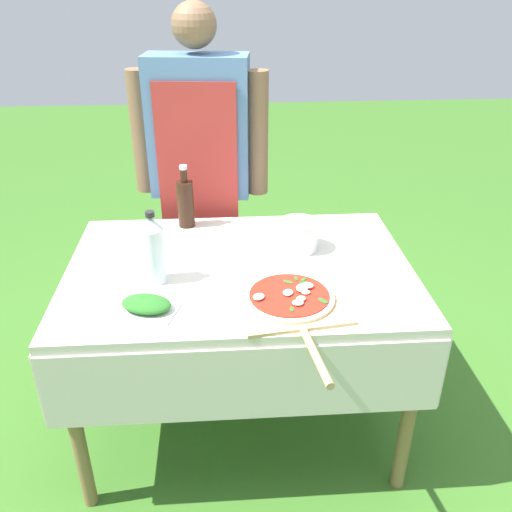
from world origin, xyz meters
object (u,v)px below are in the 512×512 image
at_px(person_cook, 201,162).
at_px(mixing_tub, 298,235).
at_px(prep_table, 240,288).
at_px(water_bottle, 153,249).
at_px(herb_container, 146,305).
at_px(oil_bottle, 186,202).
at_px(pizza_on_peel, 290,300).

bearing_deg(person_cook, mixing_tub, 134.27).
bearing_deg(prep_table, water_bottle, -164.43).
distance_m(herb_container, mixing_tub, 0.67).
bearing_deg(mixing_tub, person_cook, 127.23).
bearing_deg(prep_table, oil_bottle, 119.54).
height_order(oil_bottle, water_bottle, oil_bottle).
relative_size(pizza_on_peel, water_bottle, 2.33).
xyz_separation_m(water_bottle, herb_container, (-0.01, -0.19, -0.10)).
distance_m(prep_table, mixing_tub, 0.30).
bearing_deg(prep_table, person_cook, 103.14).
xyz_separation_m(water_bottle, mixing_tub, (0.53, 0.21, -0.07)).
distance_m(person_cook, mixing_tub, 0.64).
xyz_separation_m(prep_table, oil_bottle, (-0.21, 0.36, 0.20)).
bearing_deg(pizza_on_peel, prep_table, 112.86).
relative_size(person_cook, water_bottle, 6.12).
bearing_deg(herb_container, pizza_on_peel, 0.83).
xyz_separation_m(oil_bottle, water_bottle, (-0.09, -0.45, 0.02)).
height_order(person_cook, herb_container, person_cook).
xyz_separation_m(pizza_on_peel, oil_bottle, (-0.36, 0.63, 0.09)).
bearing_deg(oil_bottle, herb_container, -98.98).
relative_size(oil_bottle, water_bottle, 1.01).
xyz_separation_m(person_cook, pizza_on_peel, (0.30, -0.88, -0.18)).
xyz_separation_m(prep_table, herb_container, (-0.31, -0.27, 0.11)).
relative_size(pizza_on_peel, mixing_tub, 4.10).
height_order(prep_table, water_bottle, water_bottle).
bearing_deg(mixing_tub, prep_table, -152.03).
relative_size(water_bottle, herb_container, 1.19).
bearing_deg(mixing_tub, oil_bottle, 151.28).
bearing_deg(herb_container, mixing_tub, 35.95).
xyz_separation_m(person_cook, herb_container, (-0.16, -0.89, -0.17)).
bearing_deg(water_bottle, mixing_tub, 21.33).
bearing_deg(prep_table, herb_container, -138.89).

